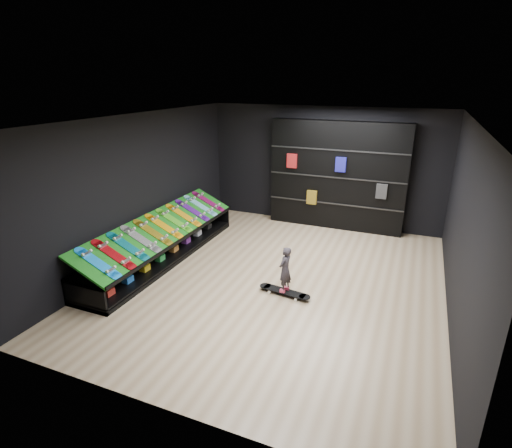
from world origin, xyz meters
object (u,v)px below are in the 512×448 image
at_px(display_rack, 163,247).
at_px(floor_skateboard, 284,293).
at_px(child, 285,278).
at_px(back_shelving, 337,176).

distance_m(display_rack, floor_skateboard, 2.93).
bearing_deg(display_rack, floor_skateboard, -9.68).
bearing_deg(child, floor_skateboard, 103.19).
height_order(back_shelving, floor_skateboard, back_shelving).
relative_size(back_shelving, child, 6.67).
bearing_deg(display_rack, child, -9.68).
distance_m(display_rack, back_shelving, 4.57).
bearing_deg(back_shelving, child, -91.02).
xyz_separation_m(back_shelving, child, (-0.07, -3.81, -1.00)).
xyz_separation_m(display_rack, back_shelving, (2.95, 3.32, 1.09)).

